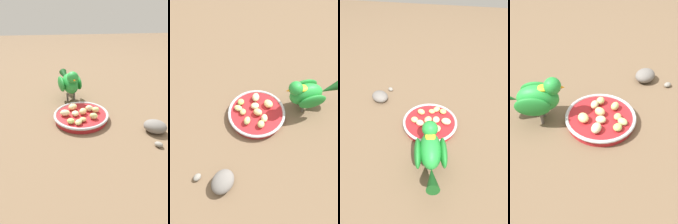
% 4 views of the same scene
% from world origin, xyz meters
% --- Properties ---
extents(ground_plane, '(4.00, 4.00, 0.00)m').
position_xyz_m(ground_plane, '(0.00, 0.00, 0.00)').
color(ground_plane, brown).
extents(feeding_bowl, '(0.22, 0.22, 0.03)m').
position_xyz_m(feeding_bowl, '(-0.03, -0.03, 0.01)').
color(feeding_bowl, '#AD1E23').
rests_on(feeding_bowl, ground_plane).
extents(apple_piece_0, '(0.03, 0.03, 0.02)m').
position_xyz_m(apple_piece_0, '(-0.05, -0.03, 0.03)').
color(apple_piece_0, beige).
rests_on(apple_piece_0, feeding_bowl).
extents(apple_piece_1, '(0.05, 0.05, 0.02)m').
position_xyz_m(apple_piece_1, '(-0.06, 0.02, 0.03)').
color(apple_piece_1, '#E5C67F').
rests_on(apple_piece_1, feeding_bowl).
extents(apple_piece_2, '(0.03, 0.03, 0.02)m').
position_xyz_m(apple_piece_2, '(0.03, -0.01, 0.03)').
color(apple_piece_2, '#C6D17A').
rests_on(apple_piece_2, feeding_bowl).
extents(apple_piece_3, '(0.04, 0.03, 0.02)m').
position_xyz_m(apple_piece_3, '(-0.09, -0.03, 0.03)').
color(apple_piece_3, beige).
rests_on(apple_piece_3, feeding_bowl).
extents(apple_piece_4, '(0.04, 0.04, 0.02)m').
position_xyz_m(apple_piece_4, '(-0.02, -0.02, 0.03)').
color(apple_piece_4, '#E5C67F').
rests_on(apple_piece_4, feeding_bowl).
extents(apple_piece_5, '(0.03, 0.03, 0.02)m').
position_xyz_m(apple_piece_5, '(0.01, 0.00, 0.03)').
color(apple_piece_5, beige).
rests_on(apple_piece_5, feeding_bowl).
extents(apple_piece_6, '(0.04, 0.04, 0.02)m').
position_xyz_m(apple_piece_6, '(-0.04, -0.10, 0.03)').
color(apple_piece_6, '#C6D17A').
rests_on(apple_piece_6, feeding_bowl).
extents(apple_piece_7, '(0.04, 0.03, 0.02)m').
position_xyz_m(apple_piece_7, '(0.02, -0.06, 0.03)').
color(apple_piece_7, '#C6D17A').
rests_on(apple_piece_7, feeding_bowl).
extents(apple_piece_8, '(0.03, 0.03, 0.02)m').
position_xyz_m(apple_piece_8, '(-0.02, -0.08, 0.03)').
color(apple_piece_8, tan).
rests_on(apple_piece_8, feeding_bowl).
extents(apple_piece_9, '(0.03, 0.03, 0.02)m').
position_xyz_m(apple_piece_9, '(-0.07, -0.09, 0.03)').
color(apple_piece_9, '#B2CC66').
rests_on(apple_piece_9, feeding_bowl).
extents(parrot, '(0.12, 0.22, 0.15)m').
position_xyz_m(parrot, '(-0.06, 0.16, 0.09)').
color(parrot, '#59544C').
rests_on(parrot, ground_plane).
extents(rock_large, '(0.10, 0.10, 0.05)m').
position_xyz_m(rock_large, '(0.23, -0.14, 0.02)').
color(rock_large, slate).
rests_on(rock_large, ground_plane).
extents(pebble_0, '(0.03, 0.03, 0.02)m').
position_xyz_m(pebble_0, '(0.21, -0.22, 0.01)').
color(pebble_0, gray).
rests_on(pebble_0, ground_plane).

